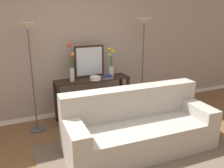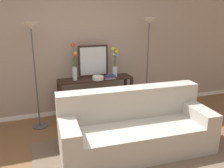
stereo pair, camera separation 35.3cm
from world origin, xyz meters
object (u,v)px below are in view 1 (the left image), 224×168
(wall_mirror, at_px, (89,61))
(book_stack, at_px, (107,77))
(console_table, at_px, (93,91))
(vase_short_flowers, at_px, (111,65))
(vase_tall_flowers, at_px, (71,64))
(couch, at_px, (138,128))
(book_row_under_console, at_px, (77,118))
(fruit_bowl, at_px, (95,78))
(floor_lamp_right, at_px, (144,39))
(floor_lamp_left, at_px, (29,48))

(wall_mirror, bearing_deg, book_stack, -46.87)
(console_table, xyz_separation_m, vase_short_flowers, (0.38, -0.01, 0.46))
(vase_tall_flowers, xyz_separation_m, vase_short_flowers, (0.76, 0.00, -0.09))
(couch, bearing_deg, book_row_under_console, 114.14)
(fruit_bowl, relative_size, book_stack, 0.96)
(couch, bearing_deg, book_stack, 89.97)
(vase_short_flowers, xyz_separation_m, book_stack, (-0.13, -0.11, -0.19))
(wall_mirror, height_order, vase_short_flowers, wall_mirror)
(couch, xyz_separation_m, book_row_under_console, (-0.57, 1.27, -0.26))
(book_stack, bearing_deg, couch, -90.03)
(couch, distance_m, fruit_bowl, 1.29)
(floor_lamp_right, distance_m, wall_mirror, 1.11)
(vase_short_flowers, xyz_separation_m, fruit_bowl, (-0.36, -0.10, -0.18))
(vase_tall_flowers, bearing_deg, console_table, 1.16)
(wall_mirror, bearing_deg, fruit_bowl, -86.22)
(book_stack, relative_size, book_row_under_console, 0.45)
(book_stack, bearing_deg, floor_lamp_right, 2.88)
(floor_lamp_right, relative_size, vase_tall_flowers, 2.77)
(console_table, xyz_separation_m, book_stack, (0.25, -0.11, 0.27))
(console_table, relative_size, book_row_under_console, 2.90)
(floor_lamp_right, xyz_separation_m, wall_mirror, (-1.02, 0.22, -0.38))
(couch, xyz_separation_m, fruit_bowl, (-0.22, 1.16, 0.50))
(floor_lamp_right, distance_m, book_stack, 1.01)
(floor_lamp_right, height_order, vase_short_flowers, floor_lamp_right)
(couch, relative_size, book_stack, 10.39)
(couch, height_order, wall_mirror, wall_mirror)
(floor_lamp_left, bearing_deg, book_row_under_console, 5.74)
(console_table, relative_size, vase_tall_flowers, 2.06)
(vase_tall_flowers, height_order, book_stack, vase_tall_flowers)
(vase_short_flowers, distance_m, book_stack, 0.25)
(floor_lamp_right, bearing_deg, couch, -122.96)
(couch, relative_size, fruit_bowl, 10.78)
(book_stack, distance_m, book_row_under_console, 0.95)
(console_table, distance_m, floor_lamp_left, 1.37)
(vase_tall_flowers, height_order, fruit_bowl, vase_tall_flowers)
(wall_mirror, xyz_separation_m, book_stack, (0.24, -0.26, -0.27))
(console_table, distance_m, book_stack, 0.38)
(couch, height_order, fruit_bowl, couch)
(vase_short_flowers, height_order, book_stack, vase_short_flowers)
(wall_mirror, xyz_separation_m, fruit_bowl, (0.02, -0.25, -0.26))
(vase_tall_flowers, bearing_deg, floor_lamp_left, -174.45)
(console_table, height_order, floor_lamp_right, floor_lamp_right)
(console_table, relative_size, wall_mirror, 2.34)
(wall_mirror, bearing_deg, couch, -80.33)
(vase_tall_flowers, distance_m, fruit_bowl, 0.50)
(fruit_bowl, bearing_deg, book_row_under_console, 162.57)
(couch, xyz_separation_m, book_stack, (0.00, 1.16, 0.50))
(floor_lamp_right, xyz_separation_m, vase_short_flowers, (-0.64, 0.07, -0.46))
(couch, xyz_separation_m, wall_mirror, (-0.24, 1.42, 0.76))
(vase_tall_flowers, bearing_deg, fruit_bowl, -14.15)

